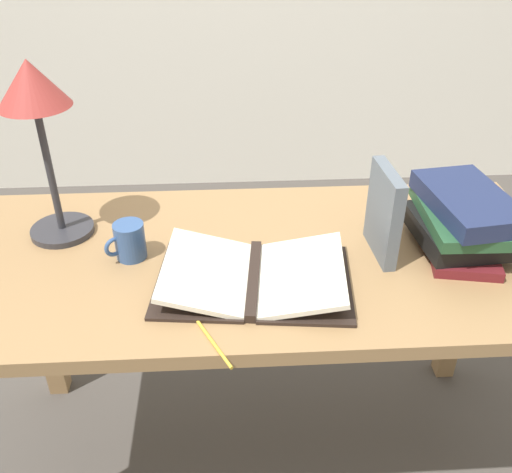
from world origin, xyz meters
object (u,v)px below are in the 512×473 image
Objects in this scene: reading_lamp at (36,106)px; coffee_mug at (129,241)px; pencil at (211,340)px; book_standing_upright at (384,213)px; open_book at (253,276)px; book_stack_tall at (464,220)px.

coffee_mug is (0.19, -0.12, -0.29)m from reading_lamp.
reading_lamp is 4.79× the size of coffee_mug.
coffee_mug is 0.57× the size of pencil.
book_standing_upright is at bearing 35.46° from pencil.
open_book is 5.00× the size of coffee_mug.
reading_lamp is (-0.79, 0.13, 0.23)m from book_standing_upright.
coffee_mug is (-0.29, 0.12, 0.03)m from open_book.
book_stack_tall reaches higher than coffee_mug.
open_book is at bearing 62.97° from pencil.
coffee_mug is at bearing -32.41° from reading_lamp.
open_book is 0.31m from coffee_mug.
open_book is 1.04× the size of reading_lamp.
reading_lamp is at bearing 172.99° from book_stack_tall.
book_stack_tall is (0.51, 0.12, 0.06)m from open_book.
coffee_mug is 0.36m from pencil.
pencil is at bearing -57.36° from coffee_mug.
pencil is (-0.61, -0.30, -0.07)m from book_stack_tall.
book_standing_upright reaches higher than open_book.
book_stack_tall is 0.68m from pencil.
reading_lamp reaches higher than coffee_mug.
coffee_mug is at bearing 122.64° from pencil.
reading_lamp is 2.74× the size of pencil.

